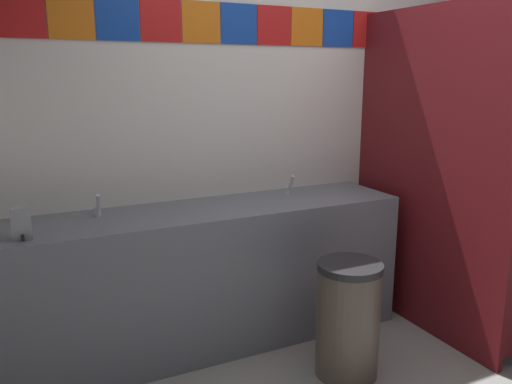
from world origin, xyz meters
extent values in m
cube|color=white|center=(0.00, 1.49, 1.32)|extent=(3.97, 0.08, 2.64)
cube|color=red|center=(-1.61, 1.45, 1.95)|extent=(0.24, 0.01, 0.24)
cube|color=orange|center=(-1.37, 1.45, 1.95)|extent=(0.24, 0.01, 0.24)
cube|color=#1947B7|center=(-1.12, 1.45, 1.95)|extent=(0.24, 0.01, 0.24)
cube|color=red|center=(-0.87, 1.45, 1.95)|extent=(0.24, 0.01, 0.24)
cube|color=orange|center=(-0.62, 1.45, 1.95)|extent=(0.24, 0.01, 0.24)
cube|color=#1947B7|center=(-0.37, 1.45, 1.95)|extent=(0.24, 0.01, 0.24)
cube|color=red|center=(-0.12, 1.45, 1.95)|extent=(0.24, 0.01, 0.24)
cube|color=orange|center=(0.12, 1.45, 1.95)|extent=(0.24, 0.01, 0.24)
cube|color=#1947B7|center=(0.37, 1.45, 1.95)|extent=(0.24, 0.01, 0.24)
cube|color=red|center=(0.62, 1.45, 1.95)|extent=(0.24, 0.01, 0.24)
cube|color=orange|center=(0.87, 1.45, 1.95)|extent=(0.24, 0.01, 0.24)
cube|color=#1947B7|center=(1.12, 1.45, 1.95)|extent=(0.24, 0.01, 0.24)
cube|color=red|center=(1.37, 1.45, 1.95)|extent=(0.24, 0.01, 0.24)
cube|color=orange|center=(1.61, 1.45, 1.95)|extent=(0.24, 0.01, 0.24)
cube|color=#1947B7|center=(1.86, 1.45, 1.95)|extent=(0.24, 0.01, 0.24)
cube|color=slate|center=(-0.71, 1.18, 0.43)|extent=(2.45, 0.56, 0.87)
cube|color=slate|center=(-0.71, 1.44, 0.83)|extent=(2.45, 0.03, 0.08)
cylinder|color=white|center=(-1.32, 1.15, 0.81)|extent=(0.34, 0.34, 0.10)
cylinder|color=white|center=(-0.10, 1.15, 0.81)|extent=(0.34, 0.34, 0.10)
cylinder|color=silver|center=(-1.32, 1.29, 0.89)|extent=(0.04, 0.04, 0.05)
cylinder|color=silver|center=(-1.32, 1.24, 0.96)|extent=(0.02, 0.06, 0.09)
cylinder|color=silver|center=(-0.10, 1.29, 0.89)|extent=(0.04, 0.04, 0.05)
cylinder|color=silver|center=(-0.10, 1.24, 0.96)|extent=(0.02, 0.06, 0.09)
cube|color=gray|center=(-1.72, 1.02, 0.95)|extent=(0.09, 0.07, 0.16)
cylinder|color=black|center=(-1.72, 0.97, 0.89)|extent=(0.02, 0.02, 0.03)
cube|color=maroon|center=(0.63, 0.79, 1.03)|extent=(0.04, 1.33, 2.06)
cylinder|color=white|center=(1.10, 0.92, 0.20)|extent=(0.38, 0.38, 0.40)
torus|color=white|center=(1.10, 0.92, 0.42)|extent=(0.39, 0.39, 0.05)
cube|color=white|center=(1.10, 1.13, 0.57)|extent=(0.34, 0.17, 0.34)
cylinder|color=brown|center=(-0.15, 0.51, 0.31)|extent=(0.35, 0.35, 0.62)
cylinder|color=#262628|center=(-0.15, 0.51, 0.64)|extent=(0.36, 0.36, 0.04)
camera|label=1|loc=(-1.74, -1.60, 1.65)|focal=35.92mm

